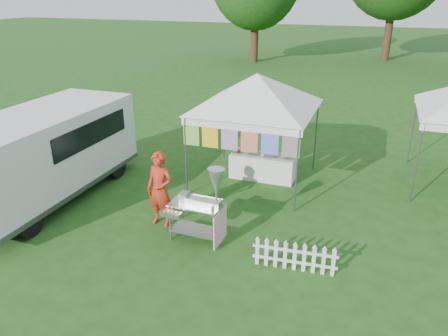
% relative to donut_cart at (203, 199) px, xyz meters
% --- Properties ---
extents(ground, '(120.00, 120.00, 0.00)m').
position_rel_donut_cart_xyz_m(ground, '(0.13, -0.10, -1.00)').
color(ground, '#214814').
rests_on(ground, ground).
extents(canopy_main, '(4.24, 4.24, 3.45)m').
position_rel_donut_cart_xyz_m(canopy_main, '(0.13, 3.40, 1.99)').
color(canopy_main, '#59595E').
rests_on(canopy_main, ground).
extents(donut_cart, '(1.24, 0.80, 1.69)m').
position_rel_donut_cart_xyz_m(donut_cart, '(0.00, 0.00, 0.00)').
color(donut_cart, gray).
rests_on(donut_cart, ground).
extents(vendor, '(0.67, 0.47, 1.74)m').
position_rel_donut_cart_xyz_m(vendor, '(-1.18, 0.35, -0.12)').
color(vendor, red).
rests_on(vendor, ground).
extents(cargo_van, '(2.16, 5.36, 2.22)m').
position_rel_donut_cart_xyz_m(cargo_van, '(-4.57, 0.74, 0.20)').
color(cargo_van, silver).
rests_on(cargo_van, ground).
extents(picket_fence, '(1.62, 0.15, 0.56)m').
position_rel_donut_cart_xyz_m(picket_fence, '(2.02, -0.38, -0.71)').
color(picket_fence, silver).
rests_on(picket_fence, ground).
extents(display_table, '(1.80, 0.70, 0.70)m').
position_rel_donut_cart_xyz_m(display_table, '(0.30, 3.67, -0.64)').
color(display_table, white).
rests_on(display_table, ground).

